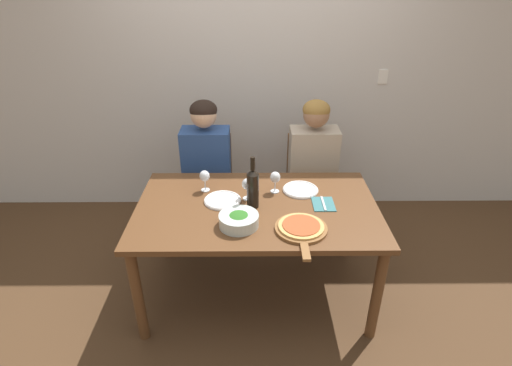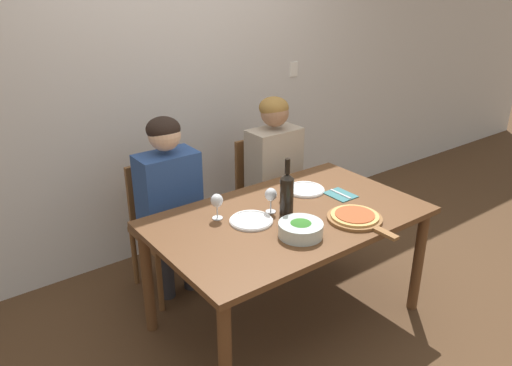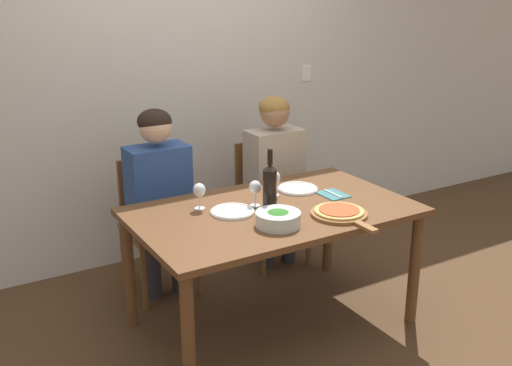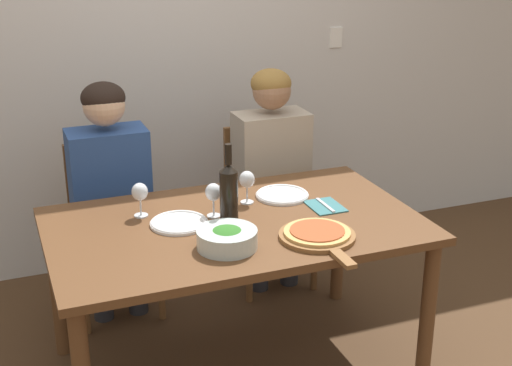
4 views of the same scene
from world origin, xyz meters
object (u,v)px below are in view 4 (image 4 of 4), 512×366
at_px(broccoli_bowl, 227,239).
at_px(wine_glass_left, 140,193).
at_px(person_man, 272,160).
at_px(wine_bottle, 229,193).
at_px(dinner_plate_left, 179,223).
at_px(wine_glass_centre, 213,194).
at_px(dinner_plate_right, 282,195).
at_px(pizza_on_board, 318,235).
at_px(wine_glass_right, 247,181).
at_px(person_woman, 110,181).
at_px(chair_right, 265,198).
at_px(fork_on_napkin, 325,206).
at_px(chair_left, 110,221).

height_order(broccoli_bowl, wine_glass_left, wine_glass_left).
distance_m(person_man, wine_bottle, 0.86).
distance_m(person_man, dinner_plate_left, 0.93).
relative_size(wine_bottle, broccoli_bowl, 1.47).
relative_size(wine_glass_left, wine_glass_centre, 1.00).
xyz_separation_m(person_man, dinner_plate_right, (-0.16, -0.50, 0.01)).
relative_size(pizza_on_board, wine_glass_right, 2.98).
relative_size(person_man, wine_bottle, 3.45).
height_order(person_woman, wine_glass_right, person_woman).
bearing_deg(person_man, pizza_on_board, -101.76).
bearing_deg(wine_bottle, chair_right, 59.02).
xyz_separation_m(person_man, wine_glass_right, (-0.33, -0.51, 0.10)).
xyz_separation_m(chair_right, broccoli_bowl, (-0.57, -1.02, 0.29)).
height_order(pizza_on_board, fork_on_napkin, pizza_on_board).
bearing_deg(person_woman, wine_glass_right, -44.16).
height_order(chair_left, person_woman, person_woman).
height_order(chair_left, person_man, person_man).
xyz_separation_m(chair_left, fork_on_napkin, (0.83, -0.79, 0.26)).
height_order(dinner_plate_left, wine_glass_right, wine_glass_right).
relative_size(dinner_plate_right, pizza_on_board, 0.54).
height_order(broccoli_bowl, wine_glass_centre, wine_glass_centre).
relative_size(chair_right, fork_on_napkin, 4.78).
distance_m(person_man, wine_glass_right, 0.62).
bearing_deg(wine_bottle, wine_glass_left, 146.96).
bearing_deg(wine_glass_right, broccoli_bowl, -119.98).
xyz_separation_m(pizza_on_board, wine_glass_centre, (-0.32, 0.36, 0.09)).
bearing_deg(wine_bottle, wine_glass_centre, 110.77).
bearing_deg(broccoli_bowl, dinner_plate_left, 112.29).
relative_size(wine_bottle, pizza_on_board, 0.78).
height_order(wine_bottle, wine_glass_left, wine_bottle).
xyz_separation_m(broccoli_bowl, wine_glass_left, (-0.24, 0.43, 0.07)).
bearing_deg(fork_on_napkin, person_woman, 140.75).
relative_size(wine_glass_left, fork_on_napkin, 0.84).
distance_m(chair_right, dinner_plate_left, 1.04).
relative_size(chair_left, wine_glass_centre, 5.70).
bearing_deg(person_man, person_woman, 180.00).
distance_m(person_man, broccoli_bowl, 1.08).
bearing_deg(pizza_on_board, wine_glass_centre, 131.17).
height_order(chair_right, wine_glass_right, wine_glass_right).
xyz_separation_m(broccoli_bowl, wine_glass_centre, (0.05, 0.31, 0.07)).
distance_m(chair_left, dinner_plate_right, 0.96).
height_order(person_woman, fork_on_napkin, person_woman).
relative_size(person_woman, wine_glass_centre, 8.00).
distance_m(person_woman, wine_glass_centre, 0.70).
xyz_separation_m(chair_left, wine_glass_centre, (0.34, -0.71, 0.36)).
relative_size(chair_left, wine_glass_right, 5.70).
distance_m(dinner_plate_right, wine_glass_right, 0.20).
relative_size(chair_right, pizza_on_board, 1.91).
bearing_deg(wine_glass_right, wine_bottle, -128.39).
height_order(chair_left, broccoli_bowl, chair_left).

